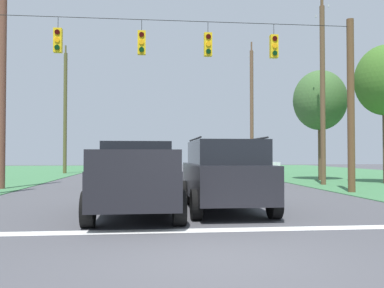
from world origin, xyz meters
name	(u,v)px	position (x,y,z in m)	size (l,w,h in m)	color
ground_plane	(213,258)	(0.00, 0.00, 0.00)	(120.00, 120.00, 0.00)	#47474C
stop_bar_stripe	(196,230)	(0.00, 2.31, 0.00)	(12.88, 0.45, 0.01)	white
lane_dash_0	(177,200)	(0.00, 8.31, 0.00)	(0.15, 2.50, 0.01)	white
lane_dash_1	(168,185)	(0.00, 15.11, 0.00)	(0.15, 2.50, 0.01)	white
lane_dash_2	(163,177)	(0.00, 22.96, 0.00)	(0.15, 2.50, 0.01)	white
overhead_signal_span	(174,91)	(0.00, 10.25, 4.14)	(15.19, 0.31, 7.34)	brown
pickup_truck	(136,178)	(-1.33, 4.83, 0.97)	(2.32, 5.42, 1.95)	black
suv_black	(224,173)	(1.13, 5.26, 1.06)	(2.22, 4.80, 2.05)	black
distant_car_crossing_white	(250,165)	(6.84, 25.34, 0.79)	(4.45, 2.34, 1.52)	silver
utility_pole_mid_right	(323,91)	(8.10, 14.57, 4.93)	(0.26, 1.70, 10.09)	brown
utility_pole_far_right	(252,109)	(8.13, 29.83, 5.73)	(0.32, 1.98, 11.72)	brown
utility_pole_mid_left	(3,72)	(-7.76, 13.54, 5.44)	(0.32, 1.68, 11.23)	brown
utility_pole_far_left	(65,110)	(-8.07, 29.53, 5.40)	(0.30, 1.95, 10.89)	brown
tree_roadside_right	(320,101)	(9.56, 18.34, 4.96)	(3.28, 3.28, 6.84)	brown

